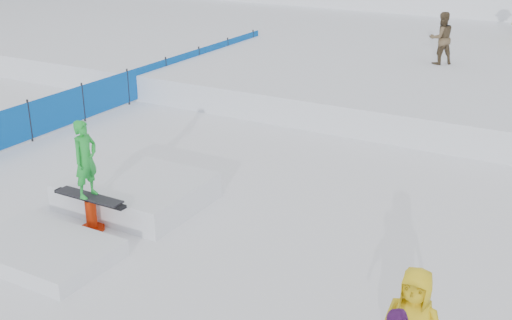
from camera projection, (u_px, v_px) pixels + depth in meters
The scene contains 5 objects.
ground at pixel (174, 250), 11.11m from camera, with size 120.00×120.00×0.00m, color white.
snow_midrise at pixel (428, 56), 23.95m from camera, with size 50.00×18.00×0.80m, color white.
safety_fence at pixel (128, 87), 19.24m from camera, with size 0.05×16.00×1.10m.
walker_olive at pixel (441, 38), 20.69m from camera, with size 0.82×0.64×1.68m, color brown.
jib_rail_feature at pixel (112, 203), 12.19m from camera, with size 2.60×4.40×2.11m.
Camera 1 is at (6.03, -7.83, 5.51)m, focal length 45.00 mm.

